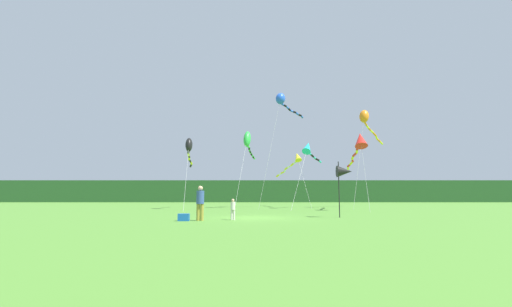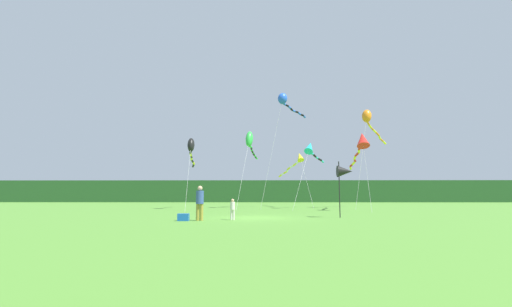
{
  "view_description": "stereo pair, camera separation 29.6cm",
  "coord_description": "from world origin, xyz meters",
  "px_view_note": "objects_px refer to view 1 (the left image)",
  "views": [
    {
      "loc": [
        0.09,
        -21.22,
        1.35
      ],
      "look_at": [
        0.0,
        6.0,
        4.49
      ],
      "focal_mm": 25.06,
      "sensor_mm": 36.0,
      "label": 1
    },
    {
      "loc": [
        0.39,
        -21.21,
        1.35
      ],
      "look_at": [
        0.0,
        6.0,
        4.49
      ],
      "focal_mm": 25.06,
      "sensor_mm": 36.0,
      "label": 2
    }
  ],
  "objects_px": {
    "kite_red": "(361,143)",
    "kite_cyan": "(310,149)",
    "kite_black": "(190,148)",
    "person_adult": "(201,201)",
    "person_child": "(234,208)",
    "kite_green": "(249,141)",
    "kite_blue": "(283,100)",
    "kite_orange": "(367,119)",
    "kite_yellow": "(295,161)",
    "banner_flag_pole": "(345,172)",
    "cooler_box": "(185,217)"
  },
  "relations": [
    {
      "from": "kite_red",
      "to": "kite_cyan",
      "type": "bearing_deg",
      "value": 130.15
    },
    {
      "from": "kite_cyan",
      "to": "kite_black",
      "type": "xyz_separation_m",
      "value": [
        -11.63,
        -1.41,
        -0.07
      ]
    },
    {
      "from": "person_adult",
      "to": "person_child",
      "type": "relative_size",
      "value": 1.61
    },
    {
      "from": "person_child",
      "to": "kite_green",
      "type": "xyz_separation_m",
      "value": [
        0.38,
        17.16,
        6.25
      ]
    },
    {
      "from": "kite_red",
      "to": "kite_blue",
      "type": "bearing_deg",
      "value": 139.71
    },
    {
      "from": "kite_cyan",
      "to": "kite_orange",
      "type": "relative_size",
      "value": 0.84
    },
    {
      "from": "kite_cyan",
      "to": "kite_yellow",
      "type": "xyz_separation_m",
      "value": [
        -1.01,
        4.12,
        -0.8
      ]
    },
    {
      "from": "banner_flag_pole",
      "to": "kite_black",
      "type": "height_order",
      "value": "kite_black"
    },
    {
      "from": "kite_yellow",
      "to": "cooler_box",
      "type": "bearing_deg",
      "value": -111.04
    },
    {
      "from": "person_child",
      "to": "kite_blue",
      "type": "height_order",
      "value": "kite_blue"
    },
    {
      "from": "cooler_box",
      "to": "banner_flag_pole",
      "type": "bearing_deg",
      "value": 16.65
    },
    {
      "from": "kite_green",
      "to": "kite_blue",
      "type": "xyz_separation_m",
      "value": [
        3.55,
        -0.47,
        4.19
      ]
    },
    {
      "from": "kite_black",
      "to": "kite_red",
      "type": "xyz_separation_m",
      "value": [
        15.4,
        -3.06,
        0.03
      ]
    },
    {
      "from": "banner_flag_pole",
      "to": "kite_orange",
      "type": "relative_size",
      "value": 0.33
    },
    {
      "from": "kite_green",
      "to": "kite_red",
      "type": "height_order",
      "value": "kite_green"
    },
    {
      "from": "person_adult",
      "to": "cooler_box",
      "type": "distance_m",
      "value": 1.17
    },
    {
      "from": "person_adult",
      "to": "kite_blue",
      "type": "bearing_deg",
      "value": 72.0
    },
    {
      "from": "banner_flag_pole",
      "to": "kite_blue",
      "type": "height_order",
      "value": "kite_blue"
    },
    {
      "from": "banner_flag_pole",
      "to": "kite_red",
      "type": "xyz_separation_m",
      "value": [
        3.71,
        9.37,
        3.14
      ]
    },
    {
      "from": "kite_black",
      "to": "kite_yellow",
      "type": "height_order",
      "value": "kite_black"
    },
    {
      "from": "kite_black",
      "to": "kite_blue",
      "type": "xyz_separation_m",
      "value": [
        9.08,
        2.3,
        5.25
      ]
    },
    {
      "from": "cooler_box",
      "to": "kite_orange",
      "type": "distance_m",
      "value": 25.05
    },
    {
      "from": "banner_flag_pole",
      "to": "kite_cyan",
      "type": "relative_size",
      "value": 0.39
    },
    {
      "from": "kite_green",
      "to": "kite_black",
      "type": "height_order",
      "value": "kite_green"
    },
    {
      "from": "kite_green",
      "to": "kite_yellow",
      "type": "bearing_deg",
      "value": 28.6
    },
    {
      "from": "kite_black",
      "to": "kite_blue",
      "type": "height_order",
      "value": "kite_blue"
    },
    {
      "from": "kite_orange",
      "to": "kite_cyan",
      "type": "bearing_deg",
      "value": -168.34
    },
    {
      "from": "kite_cyan",
      "to": "person_adult",
      "type": "bearing_deg",
      "value": -116.48
    },
    {
      "from": "person_child",
      "to": "banner_flag_pole",
      "type": "bearing_deg",
      "value": 16.74
    },
    {
      "from": "cooler_box",
      "to": "kite_green",
      "type": "xyz_separation_m",
      "value": [
        2.86,
        17.89,
        6.69
      ]
    },
    {
      "from": "kite_red",
      "to": "kite_blue",
      "type": "height_order",
      "value": "kite_blue"
    },
    {
      "from": "kite_black",
      "to": "kite_yellow",
      "type": "distance_m",
      "value": 11.99
    },
    {
      "from": "kite_orange",
      "to": "banner_flag_pole",
      "type": "bearing_deg",
      "value": -112.11
    },
    {
      "from": "person_adult",
      "to": "kite_blue",
      "type": "relative_size",
      "value": 0.15
    },
    {
      "from": "kite_orange",
      "to": "kite_blue",
      "type": "relative_size",
      "value": 0.86
    },
    {
      "from": "person_child",
      "to": "kite_black",
      "type": "bearing_deg",
      "value": 109.71
    },
    {
      "from": "banner_flag_pole",
      "to": "cooler_box",
      "type": "bearing_deg",
      "value": -163.35
    },
    {
      "from": "person_adult",
      "to": "person_child",
      "type": "bearing_deg",
      "value": 18.39
    },
    {
      "from": "banner_flag_pole",
      "to": "kite_orange",
      "type": "bearing_deg",
      "value": 67.89
    },
    {
      "from": "person_child",
      "to": "kite_yellow",
      "type": "bearing_deg",
      "value": 74.68
    },
    {
      "from": "person_adult",
      "to": "kite_cyan",
      "type": "distance_m",
      "value": 18.92
    },
    {
      "from": "person_adult",
      "to": "person_child",
      "type": "xyz_separation_m",
      "value": [
        1.68,
        0.56,
        -0.38
      ]
    },
    {
      "from": "kite_black",
      "to": "kite_blue",
      "type": "distance_m",
      "value": 10.74
    },
    {
      "from": "person_adult",
      "to": "cooler_box",
      "type": "xyz_separation_m",
      "value": [
        -0.81,
        -0.17,
        -0.82
      ]
    },
    {
      "from": "kite_yellow",
      "to": "kite_red",
      "type": "bearing_deg",
      "value": -60.89
    },
    {
      "from": "cooler_box",
      "to": "banner_flag_pole",
      "type": "distance_m",
      "value": 9.74
    },
    {
      "from": "kite_blue",
      "to": "kite_black",
      "type": "bearing_deg",
      "value": -165.81
    },
    {
      "from": "kite_cyan",
      "to": "kite_red",
      "type": "relative_size",
      "value": 0.93
    },
    {
      "from": "kite_black",
      "to": "banner_flag_pole",
      "type": "bearing_deg",
      "value": -46.76
    },
    {
      "from": "kite_yellow",
      "to": "kite_orange",
      "type": "height_order",
      "value": "kite_orange"
    }
  ]
}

